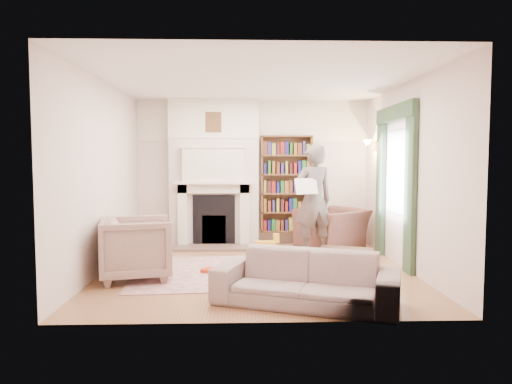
{
  "coord_description": "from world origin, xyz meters",
  "views": [
    {
      "loc": [
        -0.22,
        -6.75,
        1.64
      ],
      "look_at": [
        0.0,
        0.25,
        1.15
      ],
      "focal_mm": 32.0,
      "sensor_mm": 36.0,
      "label": 1
    }
  ],
  "objects_px": {
    "man_reading": "(313,200)",
    "rocking_horse": "(266,248)",
    "armchair_reading": "(332,229)",
    "coffee_table": "(345,266)",
    "sofa": "(305,279)",
    "armchair_left": "(137,248)",
    "bookcase": "(286,184)",
    "paraffin_heater": "(163,235)"
  },
  "relations": [
    {
      "from": "bookcase",
      "to": "sofa",
      "type": "height_order",
      "value": "bookcase"
    },
    {
      "from": "armchair_reading",
      "to": "sofa",
      "type": "distance_m",
      "value": 3.38
    },
    {
      "from": "bookcase",
      "to": "rocking_horse",
      "type": "height_order",
      "value": "bookcase"
    },
    {
      "from": "armchair_reading",
      "to": "armchair_left",
      "type": "height_order",
      "value": "armchair_left"
    },
    {
      "from": "sofa",
      "to": "coffee_table",
      "type": "relative_size",
      "value": 2.93
    },
    {
      "from": "man_reading",
      "to": "rocking_horse",
      "type": "bearing_deg",
      "value": 10.75
    },
    {
      "from": "armchair_reading",
      "to": "coffee_table",
      "type": "xyz_separation_m",
      "value": [
        -0.28,
        -2.31,
        -0.14
      ]
    },
    {
      "from": "sofa",
      "to": "bookcase",
      "type": "bearing_deg",
      "value": 107.84
    },
    {
      "from": "armchair_left",
      "to": "coffee_table",
      "type": "relative_size",
      "value": 1.35
    },
    {
      "from": "paraffin_heater",
      "to": "bookcase",
      "type": "bearing_deg",
      "value": 14.7
    },
    {
      "from": "armchair_reading",
      "to": "armchair_left",
      "type": "bearing_deg",
      "value": -4.41
    },
    {
      "from": "sofa",
      "to": "coffee_table",
      "type": "distance_m",
      "value": 1.15
    },
    {
      "from": "man_reading",
      "to": "armchair_left",
      "type": "bearing_deg",
      "value": 10.88
    },
    {
      "from": "man_reading",
      "to": "paraffin_heater",
      "type": "bearing_deg",
      "value": -29.33
    },
    {
      "from": "man_reading",
      "to": "coffee_table",
      "type": "relative_size",
      "value": 2.73
    },
    {
      "from": "bookcase",
      "to": "paraffin_heater",
      "type": "bearing_deg",
      "value": -165.3
    },
    {
      "from": "sofa",
      "to": "coffee_table",
      "type": "xyz_separation_m",
      "value": [
        0.67,
        0.93,
        -0.07
      ]
    },
    {
      "from": "sofa",
      "to": "paraffin_heater",
      "type": "bearing_deg",
      "value": 143.9
    },
    {
      "from": "man_reading",
      "to": "coffee_table",
      "type": "distance_m",
      "value": 1.87
    },
    {
      "from": "man_reading",
      "to": "paraffin_heater",
      "type": "distance_m",
      "value": 2.79
    },
    {
      "from": "armchair_reading",
      "to": "rocking_horse",
      "type": "xyz_separation_m",
      "value": [
        -1.29,
        -1.05,
        -0.14
      ]
    },
    {
      "from": "man_reading",
      "to": "coffee_table",
      "type": "bearing_deg",
      "value": 78.29
    },
    {
      "from": "coffee_table",
      "to": "paraffin_heater",
      "type": "relative_size",
      "value": 1.27
    },
    {
      "from": "sofa",
      "to": "paraffin_heater",
      "type": "relative_size",
      "value": 3.74
    },
    {
      "from": "sofa",
      "to": "man_reading",
      "type": "xyz_separation_m",
      "value": [
        0.5,
        2.64,
        0.65
      ]
    },
    {
      "from": "armchair_reading",
      "to": "paraffin_heater",
      "type": "relative_size",
      "value": 2.07
    },
    {
      "from": "armchair_reading",
      "to": "sofa",
      "type": "relative_size",
      "value": 0.55
    },
    {
      "from": "coffee_table",
      "to": "sofa",
      "type": "bearing_deg",
      "value": -105.51
    },
    {
      "from": "armchair_left",
      "to": "sofa",
      "type": "xyz_separation_m",
      "value": [
        2.17,
        -1.21,
        -0.13
      ]
    },
    {
      "from": "sofa",
      "to": "paraffin_heater",
      "type": "distance_m",
      "value": 3.86
    },
    {
      "from": "man_reading",
      "to": "coffee_table",
      "type": "height_order",
      "value": "man_reading"
    },
    {
      "from": "bookcase",
      "to": "coffee_table",
      "type": "distance_m",
      "value": 3.08
    },
    {
      "from": "bookcase",
      "to": "armchair_reading",
      "type": "distance_m",
      "value": 1.27
    },
    {
      "from": "sofa",
      "to": "coffee_table",
      "type": "height_order",
      "value": "sofa"
    },
    {
      "from": "sofa",
      "to": "man_reading",
      "type": "relative_size",
      "value": 1.08
    },
    {
      "from": "armchair_reading",
      "to": "paraffin_heater",
      "type": "bearing_deg",
      "value": -36.81
    },
    {
      "from": "paraffin_heater",
      "to": "rocking_horse",
      "type": "distance_m",
      "value": 2.07
    },
    {
      "from": "armchair_left",
      "to": "bookcase",
      "type": "bearing_deg",
      "value": -55.0
    },
    {
      "from": "sofa",
      "to": "armchair_reading",
      "type": "bearing_deg",
      "value": 93.78
    },
    {
      "from": "armchair_reading",
      "to": "man_reading",
      "type": "xyz_separation_m",
      "value": [
        -0.45,
        -0.6,
        0.59
      ]
    },
    {
      "from": "man_reading",
      "to": "bookcase",
      "type": "bearing_deg",
      "value": -90.61
    },
    {
      "from": "armchair_reading",
      "to": "coffee_table",
      "type": "relative_size",
      "value": 1.62
    }
  ]
}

